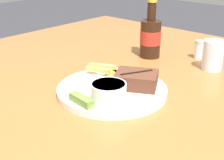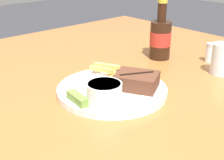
% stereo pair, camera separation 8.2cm
% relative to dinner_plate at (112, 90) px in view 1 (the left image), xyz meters
% --- Properties ---
extents(dining_table, '(1.43, 1.48, 0.77)m').
position_rel_dinner_plate_xyz_m(dining_table, '(0.00, 0.00, -0.07)').
color(dining_table, '#935B2D').
rests_on(dining_table, ground_plane).
extents(dinner_plate, '(0.29, 0.29, 0.02)m').
position_rel_dinner_plate_xyz_m(dinner_plate, '(0.00, 0.00, 0.00)').
color(dinner_plate, white).
rests_on(dinner_plate, dining_table).
extents(steak_portion, '(0.14, 0.13, 0.04)m').
position_rel_dinner_plate_xyz_m(steak_portion, '(0.04, 0.05, 0.03)').
color(steak_portion, '#512D1E').
rests_on(steak_portion, dinner_plate).
extents(fries_pile, '(0.15, 0.12, 0.02)m').
position_rel_dinner_plate_xyz_m(fries_pile, '(-0.06, 0.05, 0.02)').
color(fries_pile, '#F3A44A').
rests_on(fries_pile, dinner_plate).
extents(coleslaw_cup, '(0.08, 0.08, 0.05)m').
position_rel_dinner_plate_xyz_m(coleslaw_cup, '(0.06, -0.07, 0.04)').
color(coleslaw_cup, white).
rests_on(coleslaw_cup, dinner_plate).
extents(dipping_sauce_cup, '(0.06, 0.06, 0.02)m').
position_rel_dinner_plate_xyz_m(dipping_sauce_cup, '(-0.03, -0.03, 0.02)').
color(dipping_sauce_cup, silver).
rests_on(dipping_sauce_cup, dinner_plate).
extents(pickle_spear, '(0.08, 0.03, 0.02)m').
position_rel_dinner_plate_xyz_m(pickle_spear, '(0.01, -0.12, 0.02)').
color(pickle_spear, olive).
rests_on(pickle_spear, dinner_plate).
extents(fork_utensil, '(0.13, 0.05, 0.00)m').
position_rel_dinner_plate_xyz_m(fork_utensil, '(-0.07, 0.02, 0.01)').
color(fork_utensil, '#B7B7BC').
rests_on(fork_utensil, dinner_plate).
extents(beer_bottle, '(0.07, 0.07, 0.21)m').
position_rel_dinner_plate_xyz_m(beer_bottle, '(-0.10, 0.32, 0.06)').
color(beer_bottle, black).
rests_on(beer_bottle, dining_table).
extents(drinking_glass, '(0.06, 0.06, 0.09)m').
position_rel_dinner_plate_xyz_m(drinking_glass, '(0.12, 0.34, 0.04)').
color(drinking_glass, silver).
rests_on(drinking_glass, dining_table).
extents(salt_shaker, '(0.03, 0.03, 0.07)m').
position_rel_dinner_plate_xyz_m(salt_shaker, '(0.03, 0.41, 0.02)').
color(salt_shaker, white).
rests_on(salt_shaker, dining_table).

